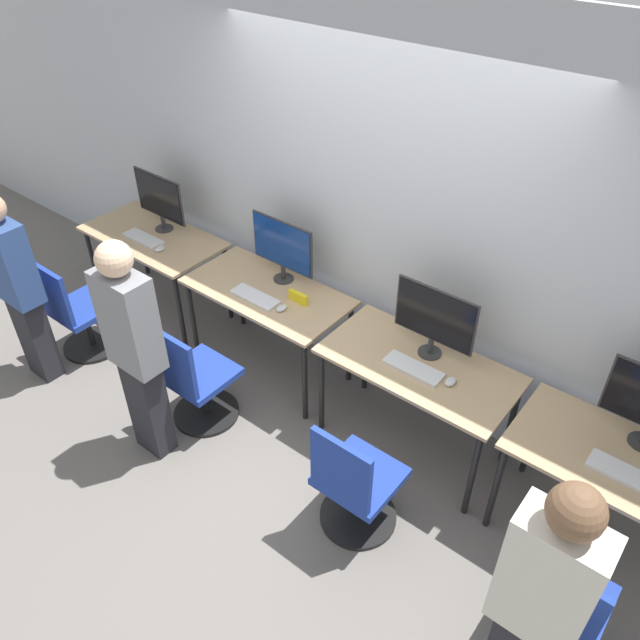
{
  "coord_description": "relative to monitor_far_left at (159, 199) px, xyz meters",
  "views": [
    {
      "loc": [
        2.0,
        -2.39,
        3.36
      ],
      "look_at": [
        0.0,
        0.13,
        0.89
      ],
      "focal_mm": 35.0,
      "sensor_mm": 36.0,
      "label": 1
    }
  ],
  "objects": [
    {
      "name": "placard_left",
      "position": [
        1.58,
        -0.1,
        -0.24
      ],
      "size": [
        0.16,
        0.03,
        0.08
      ],
      "color": "yellow",
      "rests_on": "desk_left"
    },
    {
      "name": "mouse_far_left",
      "position": [
        0.24,
        -0.25,
        -0.27
      ],
      "size": [
        0.06,
        0.09,
        0.03
      ],
      "color": "silver",
      "rests_on": "desk_far_left"
    },
    {
      "name": "office_chair_far_right",
      "position": [
        3.88,
        -0.89,
        -0.68
      ],
      "size": [
        0.48,
        0.48,
        0.86
      ],
      "color": "black",
      "rests_on": "ground_plane"
    },
    {
      "name": "monitor_right",
      "position": [
        2.6,
        -0.0,
        0.0
      ],
      "size": [
        0.55,
        0.15,
        0.49
      ],
      "color": "#2D2D2D",
      "rests_on": "desk_right"
    },
    {
      "name": "office_chair_left",
      "position": [
        1.28,
        -0.88,
        -0.68
      ],
      "size": [
        0.48,
        0.48,
        0.86
      ],
      "color": "black",
      "rests_on": "ground_plane"
    },
    {
      "name": "wall_back",
      "position": [
        1.95,
        0.31,
        0.37
      ],
      "size": [
        12.0,
        0.05,
        2.8
      ],
      "color": "#B7BCC1",
      "rests_on": "ground_plane"
    },
    {
      "name": "person_left",
      "position": [
        1.23,
        -1.25,
        -0.13
      ],
      "size": [
        0.36,
        0.22,
        1.64
      ],
      "color": "#232328",
      "rests_on": "ground_plane"
    },
    {
      "name": "monitor_far_left",
      "position": [
        0.0,
        0.0,
        0.0
      ],
      "size": [
        0.55,
        0.15,
        0.49
      ],
      "color": "#2D2D2D",
      "rests_on": "desk_far_left"
    },
    {
      "name": "office_chair_far_left",
      "position": [
        -0.04,
        -0.93,
        -0.68
      ],
      "size": [
        0.48,
        0.48,
        0.86
      ],
      "color": "black",
      "rests_on": "ground_plane"
    },
    {
      "name": "desk_far_right",
      "position": [
        3.9,
        -0.13,
        -0.36
      ],
      "size": [
        1.25,
        0.64,
        0.74
      ],
      "color": "tan",
      "rests_on": "ground_plane"
    },
    {
      "name": "mouse_right",
      "position": [
        2.85,
        -0.17,
        -0.27
      ],
      "size": [
        0.06,
        0.09,
        0.03
      ],
      "color": "silver",
      "rests_on": "desk_right"
    },
    {
      "name": "mouse_left",
      "position": [
        1.54,
        -0.25,
        -0.27
      ],
      "size": [
        0.06,
        0.09,
        0.03
      ],
      "color": "silver",
      "rests_on": "desk_left"
    },
    {
      "name": "desk_left",
      "position": [
        1.3,
        -0.13,
        -0.36
      ],
      "size": [
        1.25,
        0.64,
        0.74
      ],
      "color": "tan",
      "rests_on": "ground_plane"
    },
    {
      "name": "keyboard_left",
      "position": [
        1.3,
        -0.26,
        -0.27
      ],
      "size": [
        0.38,
        0.14,
        0.02
      ],
      "color": "silver",
      "rests_on": "desk_left"
    },
    {
      "name": "keyboard_far_right",
      "position": [
        3.9,
        -0.22,
        -0.27
      ],
      "size": [
        0.38,
        0.14,
        0.02
      ],
      "color": "silver",
      "rests_on": "desk_far_right"
    },
    {
      "name": "office_chair_right",
      "position": [
        2.68,
        -0.91,
        -0.68
      ],
      "size": [
        0.48,
        0.48,
        0.86
      ],
      "color": "black",
      "rests_on": "ground_plane"
    },
    {
      "name": "keyboard_right",
      "position": [
        2.6,
        -0.2,
        -0.27
      ],
      "size": [
        0.38,
        0.14,
        0.02
      ],
      "color": "silver",
      "rests_on": "desk_right"
    },
    {
      "name": "person_far_left",
      "position": [
        -0.05,
        -1.3,
        -0.19
      ],
      "size": [
        0.36,
        0.2,
        1.55
      ],
      "color": "#232328",
      "rests_on": "ground_plane"
    },
    {
      "name": "ground_plane",
      "position": [
        1.95,
        -0.45,
        -1.03
      ],
      "size": [
        20.0,
        20.0,
        0.0
      ],
      "primitive_type": "plane",
      "color": "slate"
    },
    {
      "name": "desk_right",
      "position": [
        2.6,
        -0.13,
        -0.36
      ],
      "size": [
        1.25,
        0.64,
        0.74
      ],
      "color": "tan",
      "rests_on": "ground_plane"
    },
    {
      "name": "keyboard_far_left",
      "position": [
        -0.0,
        -0.23,
        -0.27
      ],
      "size": [
        0.38,
        0.14,
        0.02
      ],
      "color": "silver",
      "rests_on": "desk_far_left"
    },
    {
      "name": "monitor_left",
      "position": [
        1.3,
        0.05,
        0.0
      ],
      "size": [
        0.55,
        0.15,
        0.49
      ],
      "color": "#2D2D2D",
      "rests_on": "desk_left"
    },
    {
      "name": "person_far_right",
      "position": [
        3.83,
        -1.26,
        -0.14
      ],
      "size": [
        0.36,
        0.21,
        1.62
      ],
      "color": "#232328",
      "rests_on": "ground_plane"
    },
    {
      "name": "desk_far_left",
      "position": [
        0.0,
        -0.13,
        -0.36
      ],
      "size": [
        1.25,
        0.64,
        0.74
      ],
      "color": "tan",
      "rests_on": "ground_plane"
    }
  ]
}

